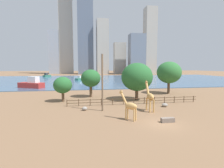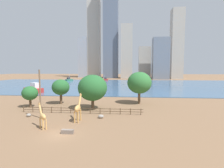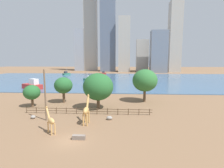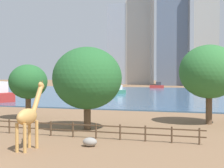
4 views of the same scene
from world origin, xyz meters
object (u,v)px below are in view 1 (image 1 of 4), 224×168
(utility_pole, at_px, (102,83))
(boat_ferry, at_px, (79,79))
(boulder_near_fence, at_px, (165,105))
(boat_tug, at_px, (47,76))
(tree_left_large, at_px, (91,78))
(boat_sailboat, at_px, (32,84))
(tree_center_broad, at_px, (137,77))
(boulder_by_pole, at_px, (85,109))
(giraffe_companion, at_px, (130,106))
(tree_right_tall, at_px, (169,73))
(feeding_trough, at_px, (168,120))
(tree_left_small, at_px, (63,85))
(boat_barge, at_px, (85,75))
(giraffe_tall, at_px, (150,97))

(utility_pole, distance_m, boat_ferry, 65.26)
(boulder_near_fence, height_order, boat_tug, boat_tug)
(utility_pole, height_order, boulder_near_fence, utility_pole)
(tree_left_large, distance_m, boat_sailboat, 27.80)
(tree_center_broad, height_order, boat_sailboat, tree_center_broad)
(boulder_near_fence, height_order, boulder_by_pole, boulder_near_fence)
(giraffe_companion, relative_size, utility_pole, 0.44)
(boulder_near_fence, bearing_deg, tree_right_tall, 60.69)
(giraffe_companion, xyz_separation_m, boat_ferry, (-8.50, 70.45, -0.98))
(feeding_trough, xyz_separation_m, boat_sailboat, (-28.17, 41.08, 1.20))
(utility_pole, distance_m, boulder_by_pole, 5.31)
(tree_left_small, bearing_deg, boat_ferry, 87.94)
(boulder_by_pole, height_order, boat_barge, boat_barge)
(boat_ferry, height_order, boat_tug, boat_tug)
(utility_pole, distance_m, tree_left_small, 11.66)
(tree_center_broad, bearing_deg, boulder_by_pole, -146.53)
(boulder_near_fence, relative_size, tree_center_broad, 0.14)
(boulder_near_fence, distance_m, boulder_by_pole, 14.47)
(tree_center_broad, bearing_deg, feeding_trough, -92.19)
(utility_pole, distance_m, tree_left_large, 13.72)
(tree_left_small, bearing_deg, boat_tug, 103.16)
(tree_right_tall, relative_size, tree_left_small, 1.66)
(boulder_by_pole, bearing_deg, feeding_trough, -36.87)
(utility_pole, relative_size, tree_right_tall, 1.08)
(giraffe_tall, bearing_deg, utility_pole, 81.59)
(giraffe_companion, distance_m, boat_ferry, 70.97)
(tree_left_large, bearing_deg, boulder_by_pole, -97.05)
(giraffe_tall, height_order, tree_right_tall, tree_right_tall)
(feeding_trough, xyz_separation_m, boat_tug, (-36.09, 105.60, 0.82))
(utility_pole, distance_m, feeding_trough, 11.61)
(boulder_near_fence, bearing_deg, boat_barge, 97.16)
(tree_left_small, relative_size, boat_tug, 0.82)
(feeding_trough, relative_size, boat_tug, 0.28)
(feeding_trough, bearing_deg, utility_pole, 137.03)
(tree_right_tall, relative_size, boat_barge, 1.55)
(boulder_by_pole, distance_m, tree_right_tall, 27.71)
(boulder_near_fence, bearing_deg, boat_sailboat, 134.24)
(boulder_near_fence, distance_m, boat_ferry, 66.07)
(giraffe_tall, bearing_deg, tree_center_broad, -3.53)
(feeding_trough, relative_size, boat_sailboat, 0.20)
(boulder_by_pole, height_order, tree_left_large, tree_left_large)
(boat_sailboat, bearing_deg, boulder_near_fence, 162.05)
(boat_ferry, bearing_deg, tree_center_broad, 43.92)
(giraffe_tall, height_order, boulder_by_pole, giraffe_tall)
(boulder_by_pole, height_order, boat_ferry, boat_ferry)
(tree_center_broad, distance_m, tree_left_small, 15.90)
(tree_center_broad, xyz_separation_m, tree_left_small, (-15.81, 0.67, -1.59))
(tree_right_tall, bearing_deg, tree_left_large, -174.37)
(giraffe_tall, height_order, tree_left_large, tree_left_large)
(tree_left_large, relative_size, tree_center_broad, 0.82)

